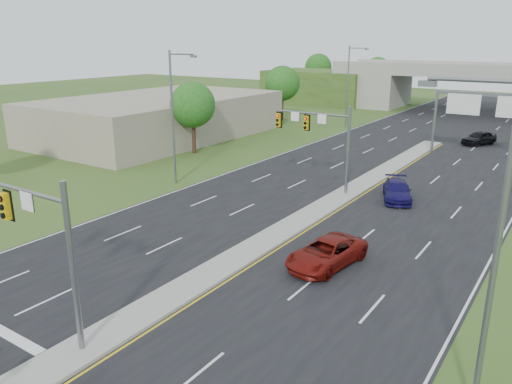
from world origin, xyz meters
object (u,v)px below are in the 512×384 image
at_px(car_far_a, 326,253).
at_px(car_far_c, 479,138).
at_px(signal_mast_near, 31,229).
at_px(sign_gantry, 492,107).
at_px(overpass, 485,92).
at_px(signal_mast_far, 322,133).
at_px(car_far_b, 397,191).

height_order(car_far_a, car_far_c, car_far_c).
bearing_deg(signal_mast_near, car_far_a, 61.68).
xyz_separation_m(signal_mast_near, sign_gantry, (8.95, 44.99, 0.51)).
relative_size(overpass, car_far_a, 15.15).
relative_size(signal_mast_far, overpass, 0.09).
distance_m(car_far_a, car_far_b, 13.63).
distance_m(signal_mast_far, car_far_a, 14.73).
bearing_deg(car_far_b, overpass, 71.43).
relative_size(signal_mast_far, car_far_b, 1.44).
relative_size(signal_mast_near, car_far_a, 1.33).
xyz_separation_m(sign_gantry, car_far_a, (-2.20, -32.47, -4.49)).
bearing_deg(car_far_b, sign_gantry, 58.62).
distance_m(signal_mast_far, car_far_b, 7.32).
xyz_separation_m(sign_gantry, overpass, (-6.68, 35.08, -1.69)).
height_order(sign_gantry, overpass, overpass).
bearing_deg(car_far_a, sign_gantry, 94.22).
bearing_deg(overpass, signal_mast_near, -91.62).
xyz_separation_m(car_far_a, car_far_c, (0.22, 39.51, 0.07)).
height_order(signal_mast_near, car_far_a, signal_mast_near).
xyz_separation_m(overpass, car_far_b, (3.76, -53.94, -2.83)).
distance_m(signal_mast_near, signal_mast_far, 25.00).
height_order(overpass, car_far_b, overpass).
distance_m(signal_mast_far, sign_gantry, 21.91).
relative_size(car_far_a, car_far_c, 1.13).
distance_m(sign_gantry, car_far_c, 8.54).
distance_m(signal_mast_near, sign_gantry, 45.88).
distance_m(signal_mast_far, car_far_c, 28.18).
relative_size(overpass, car_far_c, 17.06).
bearing_deg(car_far_a, signal_mast_near, -110.22).
xyz_separation_m(signal_mast_far, overpass, (2.26, 55.07, -1.17)).
xyz_separation_m(signal_mast_near, overpass, (2.26, 80.07, -1.17)).
xyz_separation_m(signal_mast_near, car_far_a, (6.75, 12.52, -3.97)).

